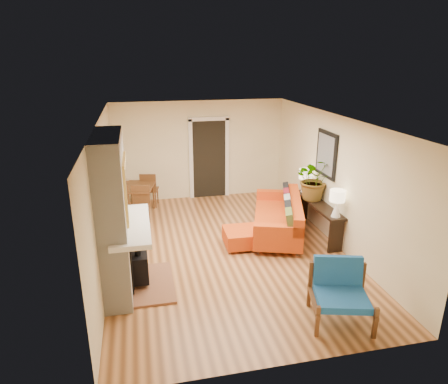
{
  "coord_description": "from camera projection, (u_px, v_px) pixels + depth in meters",
  "views": [
    {
      "loc": [
        -1.58,
        -7.03,
        3.69
      ],
      "look_at": [
        0.0,
        0.2,
        1.15
      ],
      "focal_mm": 32.0,
      "sensor_mm": 36.0,
      "label": 1
    }
  ],
  "objects": [
    {
      "name": "houseplant",
      "position": [
        315.0,
        179.0,
        8.52
      ],
      "size": [
        0.9,
        0.8,
        0.94
      ],
      "primitive_type": "imported",
      "rotation": [
        0.0,
        0.0,
        -0.09
      ],
      "color": "#1E5919",
      "rests_on": "console_table"
    },
    {
      "name": "sofa",
      "position": [
        281.0,
        217.0,
        8.59
      ],
      "size": [
        1.63,
        2.43,
        0.88
      ],
      "color": "silver",
      "rests_on": "ground"
    },
    {
      "name": "dining_table",
      "position": [
        142.0,
        192.0,
        9.56
      ],
      "size": [
        0.96,
        1.71,
        0.9
      ],
      "color": "brown",
      "rests_on": "ground"
    },
    {
      "name": "ottoman",
      "position": [
        242.0,
        237.0,
        8.08
      ],
      "size": [
        0.73,
        0.73,
        0.36
      ],
      "color": "silver",
      "rests_on": "ground"
    },
    {
      "name": "lamp_near",
      "position": [
        337.0,
        200.0,
        7.64
      ],
      "size": [
        0.3,
        0.3,
        0.54
      ],
      "color": "white",
      "rests_on": "console_table"
    },
    {
      "name": "blue_chair",
      "position": [
        340.0,
        288.0,
        5.82
      ],
      "size": [
        1.02,
        1.01,
        0.88
      ],
      "color": "brown",
      "rests_on": "ground"
    },
    {
      "name": "console_table",
      "position": [
        318.0,
        210.0,
        8.49
      ],
      "size": [
        0.34,
        1.85,
        0.72
      ],
      "color": "black",
      "rests_on": "ground"
    },
    {
      "name": "room_shell",
      "position": [
        227.0,
        157.0,
        10.17
      ],
      "size": [
        6.5,
        6.5,
        6.5
      ],
      "color": "#C9844D",
      "rests_on": "ground"
    },
    {
      "name": "lamp_far",
      "position": [
        305.0,
        178.0,
        9.03
      ],
      "size": [
        0.3,
        0.3,
        0.54
      ],
      "color": "white",
      "rests_on": "console_table"
    },
    {
      "name": "fireplace",
      "position": [
        116.0,
        220.0,
        6.28
      ],
      "size": [
        1.09,
        1.68,
        2.6
      ],
      "color": "white",
      "rests_on": "ground"
    }
  ]
}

